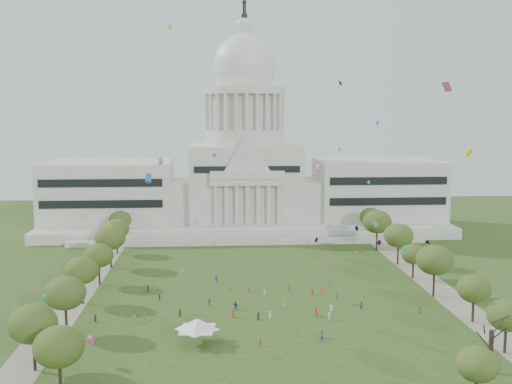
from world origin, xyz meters
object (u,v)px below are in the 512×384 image
Objects in this scene: person_0 at (419,310)px; person_1 at (485,379)px; big_bare_tree at (492,327)px; capitol at (245,174)px; event_tent at (197,324)px.

person_0 is 37.30m from person_1.
big_bare_tree is 6.96× the size of person_1.
person_0 is (36.15, -108.79, -21.46)m from capitol.
event_tent is 6.27× the size of person_0.
person_1 is (-1.08, -37.29, 0.08)m from person_0.
big_bare_tree reaches higher than person_0.
person_1 reaches higher than person_0.
person_1 is (50.86, -22.16, -3.23)m from event_tent.
event_tent is 55.57m from person_1.
person_0 is at bearing 16.24° from event_tent.
capitol is 12.50× the size of big_bare_tree.
big_bare_tree is 9.43m from person_1.
capitol is 95.36× the size of person_0.
person_0 is at bearing -71.62° from capitol.
person_0 is at bearing 93.23° from big_bare_tree.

